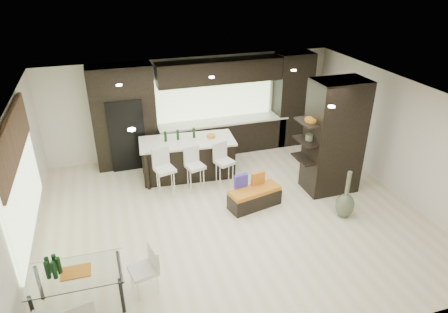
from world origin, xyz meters
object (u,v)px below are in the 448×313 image
object	(u,v)px
floor_vase	(346,194)
stool_right	(224,169)
stool_mid	(195,174)
dining_table	(80,289)
bench	(255,198)
stool_left	(165,178)
chair_end	(144,273)
kitchen_island	(188,158)

from	to	relation	value
floor_vase	stool_right	bearing A→B (deg)	135.89
stool_mid	floor_vase	size ratio (longest dim) A/B	0.81
stool_right	dining_table	bearing A→B (deg)	-158.57
bench	dining_table	size ratio (longest dim) A/B	0.83
stool_left	dining_table	size ratio (longest dim) A/B	0.66
stool_left	chair_end	bearing A→B (deg)	-121.44
stool_mid	chair_end	distance (m)	3.33
bench	floor_vase	bearing A→B (deg)	-40.91
kitchen_island	stool_left	size ratio (longest dim) A/B	2.48
stool_right	chair_end	size ratio (longest dim) A/B	1.14
stool_left	bench	distance (m)	2.11
kitchen_island	stool_left	bearing A→B (deg)	-126.45
floor_vase	dining_table	distance (m)	5.50
kitchen_island	dining_table	world-z (taller)	kitchen_island
stool_left	chair_end	xyz separation A→B (m)	(-0.88, -2.91, -0.08)
stool_mid	dining_table	size ratio (longest dim) A/B	0.62
bench	chair_end	distance (m)	3.27
dining_table	stool_left	bearing A→B (deg)	58.41
kitchen_island	floor_vase	distance (m)	3.97
stool_mid	floor_vase	xyz separation A→B (m)	(2.80, -2.02, 0.11)
kitchen_island	floor_vase	xyz separation A→B (m)	(2.80, -2.82, 0.06)
dining_table	kitchen_island	bearing A→B (deg)	56.39
dining_table	chair_end	size ratio (longest dim) A/B	1.82
dining_table	stool_right	bearing A→B (deg)	42.66
kitchen_island	stool_left	xyz separation A→B (m)	(-0.72, -0.81, -0.02)
stool_left	chair_end	distance (m)	3.04
dining_table	chair_end	distance (m)	1.01
stool_right	chair_end	distance (m)	3.73
kitchen_island	bench	bearing A→B (deg)	-54.76
floor_vase	kitchen_island	bearing A→B (deg)	134.82
stool_mid	floor_vase	world-z (taller)	floor_vase
floor_vase	chair_end	size ratio (longest dim) A/B	1.40
kitchen_island	stool_mid	bearing A→B (deg)	-84.90
dining_table	chair_end	xyz separation A→B (m)	(1.01, 0.00, 0.05)
stool_right	kitchen_island	bearing A→B (deg)	112.20
bench	stool_mid	bearing A→B (deg)	123.31
kitchen_island	chair_end	world-z (taller)	kitchen_island
kitchen_island	bench	xyz separation A→B (m)	(1.09, -1.88, -0.26)
stool_mid	stool_right	bearing A→B (deg)	-15.38
stool_mid	bench	world-z (taller)	stool_mid
floor_vase	dining_table	bearing A→B (deg)	-170.54
chair_end	stool_right	bearing A→B (deg)	-51.30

